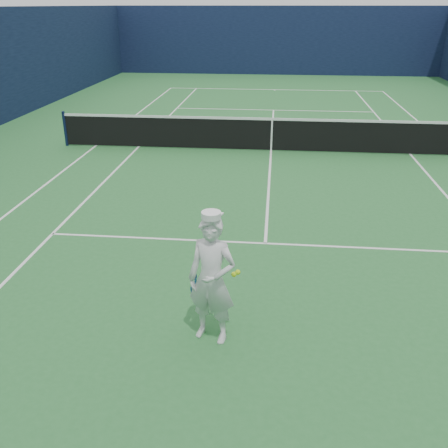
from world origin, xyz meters
name	(u,v)px	position (x,y,z in m)	size (l,w,h in m)	color
ground	(271,151)	(0.00, 0.00, 0.00)	(80.00, 80.00, 0.00)	#286A31
court_markings	(271,151)	(0.00, 0.00, 0.00)	(11.03, 23.83, 0.01)	white
windscreen_fence	(274,83)	(0.00, 0.00, 2.00)	(20.12, 36.12, 4.00)	#0E1736
tennis_net	(272,133)	(0.00, 0.00, 0.55)	(12.88, 0.09, 1.07)	#141E4C
tennis_player	(212,279)	(-0.63, -9.31, 0.88)	(0.73, 0.65, 1.81)	silver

